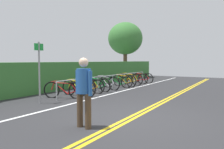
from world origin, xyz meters
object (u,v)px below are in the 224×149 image
at_px(bicycle_4, 106,83).
at_px(sign_post_near, 39,66).
at_px(bicycle_2, 88,86).
at_px(tree_mid, 125,39).
at_px(bike_rack, 112,78).
at_px(bicycle_6, 124,81).
at_px(bicycle_8, 135,79).
at_px(bicycle_1, 79,88).
at_px(pedestrian, 84,88).
at_px(bicycle_5, 117,82).
at_px(bicycle_7, 130,79).
at_px(bicycle_3, 97,84).
at_px(bicycle_0, 64,90).
at_px(bicycle_9, 142,78).

height_order(bicycle_4, sign_post_near, sign_post_near).
bearing_deg(bicycle_2, tree_mid, 17.29).
bearing_deg(bike_rack, sign_post_near, 178.81).
height_order(bicycle_6, bicycle_8, bicycle_6).
relative_size(bicycle_1, pedestrian, 1.12).
height_order(bike_rack, bicycle_2, bike_rack).
relative_size(bicycle_6, bicycle_8, 1.01).
height_order(bicycle_5, bicycle_6, bicycle_6).
relative_size(bike_rack, pedestrian, 5.35).
height_order(bicycle_8, pedestrian, pedestrian).
height_order(bicycle_7, sign_post_near, sign_post_near).
relative_size(bicycle_3, bicycle_8, 0.99).
height_order(bike_rack, bicycle_7, bicycle_7).
height_order(bike_rack, bicycle_0, bike_rack).
distance_m(bicycle_6, bicycle_7, 0.89).
xyz_separation_m(bicycle_5, tree_mid, (7.11, 3.16, 3.16)).
bearing_deg(bicycle_6, bicycle_7, 3.65).
bearing_deg(bicycle_5, pedestrian, -156.68).
xyz_separation_m(bicycle_6, tree_mid, (6.39, 3.21, 3.13)).
bearing_deg(tree_mid, pedestrian, -156.36).
xyz_separation_m(bicycle_3, bicycle_5, (1.75, -0.17, -0.02)).
height_order(bicycle_1, pedestrian, pedestrian).
xyz_separation_m(bicycle_1, bicycle_6, (4.11, -0.09, 0.00)).
height_order(bicycle_1, bicycle_8, bicycle_1).
bearing_deg(bicycle_8, bicycle_7, -176.74).
height_order(bicycle_9, sign_post_near, sign_post_near).
height_order(bicycle_3, pedestrian, pedestrian).
bearing_deg(sign_post_near, bicycle_6, -1.84).
xyz_separation_m(bicycle_0, bicycle_5, (4.17, -0.14, -0.02)).
height_order(bicycle_0, bicycle_2, bicycle_0).
bearing_deg(bicycle_2, bicycle_6, -3.82).
distance_m(bicycle_3, bicycle_9, 5.02).
xyz_separation_m(bicycle_0, bicycle_1, (0.78, -0.11, 0.01)).
height_order(bicycle_0, sign_post_near, sign_post_near).
bearing_deg(sign_post_near, bicycle_8, -0.68).
relative_size(bike_rack, bicycle_1, 4.77).
bearing_deg(bicycle_6, tree_mid, 26.70).
xyz_separation_m(pedestrian, tree_mid, (14.03, 6.14, 2.57)).
xyz_separation_m(bicycle_4, bicycle_9, (4.24, -0.22, -0.02)).
distance_m(bicycle_7, bicycle_8, 0.84).
distance_m(bicycle_2, bicycle_7, 4.12).
bearing_deg(tree_mid, bicycle_8, -146.35).
height_order(bicycle_3, sign_post_near, sign_post_near).
height_order(bicycle_5, bicycle_9, bicycle_9).
xyz_separation_m(pedestrian, sign_post_near, (1.51, 3.13, 0.41)).
height_order(bicycle_1, bicycle_2, bicycle_1).
relative_size(bicycle_4, tree_mid, 0.36).
height_order(bicycle_3, bicycle_4, bicycle_4).
relative_size(bike_rack, bicycle_3, 5.00).
xyz_separation_m(bicycle_4, pedestrian, (-5.94, -3.10, 0.55)).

